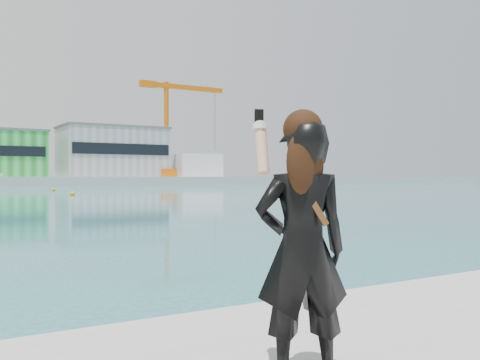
{
  "coord_description": "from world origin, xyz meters",
  "views": [
    {
      "loc": [
        -2.15,
        -3.25,
        2.0
      ],
      "look_at": [
        -0.22,
        -0.06,
        1.97
      ],
      "focal_mm": 40.0,
      "sensor_mm": 36.0,
      "label": 1
    }
  ],
  "objects_px": {
    "buoy_extra": "(54,191)",
    "dock_crane": "(171,125)",
    "buoy_near": "(73,195)",
    "woman": "(302,242)"
  },
  "relations": [
    {
      "from": "dock_crane",
      "to": "woman",
      "type": "relative_size",
      "value": 14.9
    },
    {
      "from": "buoy_near",
      "to": "woman",
      "type": "distance_m",
      "value": 57.39
    },
    {
      "from": "dock_crane",
      "to": "buoy_near",
      "type": "relative_size",
      "value": 48.0
    },
    {
      "from": "dock_crane",
      "to": "buoy_extra",
      "type": "distance_m",
      "value": 62.88
    },
    {
      "from": "dock_crane",
      "to": "buoy_near",
      "type": "height_order",
      "value": "dock_crane"
    },
    {
      "from": "dock_crane",
      "to": "woman",
      "type": "xyz_separation_m",
      "value": [
        -53.43,
        -122.77,
        -13.45
      ]
    },
    {
      "from": "buoy_near",
      "to": "woman",
      "type": "bearing_deg",
      "value": -102.52
    },
    {
      "from": "buoy_extra",
      "to": "dock_crane",
      "type": "bearing_deg",
      "value": 50.54
    },
    {
      "from": "dock_crane",
      "to": "buoy_extra",
      "type": "xyz_separation_m",
      "value": [
        -38.8,
        -47.13,
        -15.07
      ]
    },
    {
      "from": "buoy_near",
      "to": "woman",
      "type": "relative_size",
      "value": 0.31
    }
  ]
}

